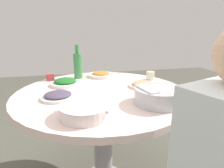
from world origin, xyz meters
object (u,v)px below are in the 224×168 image
Objects in this scene: green_bottle at (78,65)px; round_dining_table at (103,108)px; dish_eggplant at (58,96)px; dish_tofu_braise at (101,74)px; dish_greens at (65,82)px; rice_bowl at (158,95)px; tea_cup_near at (50,77)px; tea_cup_far at (150,76)px; soup_bowl at (85,110)px; dish_shrimp at (144,85)px.

round_dining_table is at bearing -70.70° from green_bottle.
dish_tofu_braise is at bearing 54.37° from dish_eggplant.
green_bottle is (0.11, 0.20, 0.09)m from dish_greens.
rice_bowl is 0.95× the size of green_bottle.
dish_eggplant is at bearing -107.47° from green_bottle.
tea_cup_near is at bearing 134.37° from round_dining_table.
dish_tofu_braise is at bearing 3.36° from tea_cup_near.
rice_bowl is 0.60m from dish_eggplant.
tea_cup_far is (0.82, -0.18, 0.01)m from tea_cup_near.
dish_eggplant is 0.52m from green_bottle.
soup_bowl is 1.21× the size of dish_eggplant.
dish_eggplant is at bearing 158.72° from rice_bowl.
green_bottle is at bearing 120.04° from rice_bowl.
round_dining_table is 5.45× the size of dish_shrimp.
tea_cup_far is at bearing 53.74° from dish_shrimp.
green_bottle reaches higher than round_dining_table.
green_bottle reaches higher than rice_bowl.
rice_bowl is at bearing -109.80° from tea_cup_far.
rice_bowl is at bearing -44.24° from dish_greens.
dish_eggplant is 0.79m from tea_cup_far.
dish_eggplant is at bearing -163.58° from round_dining_table.
dish_eggplant is at bearing -98.62° from dish_greens.
tea_cup_far is at bearing -28.42° from dish_tofu_braise.
dish_tofu_braise is at bearing 74.64° from soup_bowl.
tea_cup_far is at bearing -12.60° from tea_cup_near.
rice_bowl reaches higher than tea_cup_near.
tea_cup_far is (0.60, 0.57, 0.01)m from soup_bowl.
dish_greens is 0.76× the size of green_bottle.
tea_cup_far is at bearing 21.02° from dish_eggplant.
tea_cup_near is (-0.22, 0.75, -0.00)m from soup_bowl.
soup_bowl is 0.78m from tea_cup_near.
round_dining_table is 5.71× the size of dish_eggplant.
green_bottle is (-0.20, -0.01, 0.10)m from dish_tofu_braise.
tea_cup_near is at bearing 167.40° from tea_cup_far.
tea_cup_far is (0.74, 0.28, 0.02)m from dish_eggplant.
tea_cup_far is at bearing 70.20° from rice_bowl.
rice_bowl is (0.27, -0.30, 0.18)m from round_dining_table.
dish_greens is 1.06× the size of dish_eggplant.
round_dining_table is 16.81× the size of tea_cup_far.
dish_tofu_braise is (0.31, 0.21, -0.00)m from dish_greens.
round_dining_table is 0.35m from dish_shrimp.
dish_greens is at bearing 141.47° from round_dining_table.
dish_shrimp is (0.25, -0.39, -0.00)m from dish_tofu_braise.
tea_cup_far is (0.45, 0.20, 0.17)m from round_dining_table.
dish_tofu_braise is at bearing 2.34° from green_bottle.
rice_bowl is at bearing -48.74° from round_dining_table.
dish_greens reaches higher than round_dining_table.
green_bottle is at bearing 139.81° from dish_shrimp.
dish_greens is 0.25m from green_bottle.
rice_bowl is at bearing 8.87° from soup_bowl.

